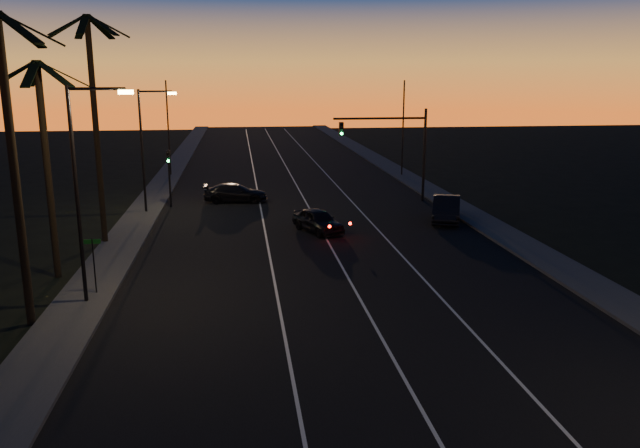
{
  "coord_description": "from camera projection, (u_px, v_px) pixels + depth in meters",
  "views": [
    {
      "loc": [
        -4.49,
        -5.76,
        9.3
      ],
      "look_at": [
        -0.71,
        23.05,
        2.43
      ],
      "focal_mm": 35.0,
      "sensor_mm": 36.0,
      "label": 1
    }
  ],
  "objects": [
    {
      "name": "road",
      "position": [
        317.0,
        237.0,
        37.21
      ],
      "size": [
        20.0,
        170.0,
        0.01
      ],
      "primitive_type": "cube",
      "color": "black",
      "rests_on": "ground"
    },
    {
      "name": "streetlight_left_near",
      "position": [
        83.0,
        179.0,
        24.98
      ],
      "size": [
        2.55,
        0.26,
        9.0
      ],
      "color": "black",
      "rests_on": "ground"
    },
    {
      "name": "palm_far",
      "position": [
        94.0,
        109.0,
        33.91
      ],
      "size": [
        4.25,
        4.16,
        12.53
      ],
      "color": "black",
      "rests_on": "ground"
    },
    {
      "name": "far_pole_left",
      "position": [
        168.0,
        129.0,
        58.9
      ],
      "size": [
        0.14,
        0.14,
        9.0
      ],
      "primitive_type": "cylinder",
      "color": "black",
      "rests_on": "ground"
    },
    {
      "name": "right_car",
      "position": [
        446.0,
        209.0,
        41.05
      ],
      "size": [
        3.28,
        5.24,
        1.63
      ],
      "color": "black",
      "rests_on": "road"
    },
    {
      "name": "lane_stripe_left",
      "position": [
        266.0,
        238.0,
        36.82
      ],
      "size": [
        0.12,
        160.0,
        0.01
      ],
      "primitive_type": "cube",
      "color": "silver",
      "rests_on": "road"
    },
    {
      "name": "signal_post",
      "position": [
        169.0,
        168.0,
        44.97
      ],
      "size": [
        0.28,
        0.37,
        4.2
      ],
      "color": "black",
      "rests_on": "ground"
    },
    {
      "name": "streetlight_left_far",
      "position": [
        146.0,
        141.0,
        42.41
      ],
      "size": [
        2.55,
        0.26,
        8.5
      ],
      "color": "black",
      "rests_on": "ground"
    },
    {
      "name": "palm_mid",
      "position": [
        45.0,
        146.0,
        28.31
      ],
      "size": [
        4.25,
        4.16,
        10.03
      ],
      "color": "black",
      "rests_on": "ground"
    },
    {
      "name": "signal_mast",
      "position": [
        394.0,
        139.0,
        46.65
      ],
      "size": [
        7.1,
        0.41,
        7.0
      ],
      "color": "black",
      "rests_on": "ground"
    },
    {
      "name": "sidewalk_left",
      "position": [
        123.0,
        242.0,
        35.77
      ],
      "size": [
        2.4,
        170.0,
        0.16
      ],
      "primitive_type": "cube",
      "color": "#343431",
      "rests_on": "ground"
    },
    {
      "name": "lead_car",
      "position": [
        318.0,
        221.0,
        38.18
      ],
      "size": [
        3.34,
        4.9,
        1.42
      ],
      "color": "black",
      "rests_on": "road"
    },
    {
      "name": "far_pole_right",
      "position": [
        403.0,
        129.0,
        58.79
      ],
      "size": [
        0.14,
        0.14,
        9.0
      ],
      "primitive_type": "cylinder",
      "color": "black",
      "rests_on": "ground"
    },
    {
      "name": "cross_car",
      "position": [
        235.0,
        193.0,
        47.35
      ],
      "size": [
        4.95,
        2.33,
        1.4
      ],
      "color": "black",
      "rests_on": "road"
    },
    {
      "name": "street_sign",
      "position": [
        94.0,
        259.0,
        26.78
      ],
      "size": [
        0.7,
        0.06,
        2.6
      ],
      "color": "black",
      "rests_on": "ground"
    },
    {
      "name": "lane_stripe_right",
      "position": [
        382.0,
        234.0,
        37.71
      ],
      "size": [
        0.12,
        160.0,
        0.01
      ],
      "primitive_type": "cube",
      "color": "silver",
      "rests_on": "road"
    },
    {
      "name": "sidewalk_right",
      "position": [
        496.0,
        230.0,
        38.61
      ],
      "size": [
        2.4,
        170.0,
        0.16
      ],
      "primitive_type": "cube",
      "color": "#343431",
      "rests_on": "ground"
    },
    {
      "name": "lane_stripe_mid",
      "position": [
        325.0,
        236.0,
        37.27
      ],
      "size": [
        0.12,
        160.0,
        0.01
      ],
      "primitive_type": "cube",
      "color": "silver",
      "rests_on": "road"
    },
    {
      "name": "palm_near",
      "position": [
        11.0,
        140.0,
        22.41
      ],
      "size": [
        4.25,
        4.16,
        11.53
      ],
      "color": "black",
      "rests_on": "ground"
    }
  ]
}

